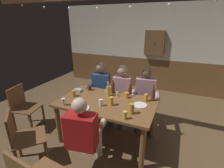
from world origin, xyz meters
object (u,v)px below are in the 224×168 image
(bottle_1, at_px, (130,90))
(pint_glass_2, at_px, (74,93))
(chair_empty_near_right, at_px, (24,106))
(person_2, at_px, (145,95))
(dining_table, at_px, (107,107))
(pint_glass_8, at_px, (125,115))
(table_candle, at_px, (117,94))
(bottle_0, at_px, (108,90))
(person_0, at_px, (101,88))
(chair_empty_far_end, at_px, (23,137))
(plate_0, at_px, (140,105))
(bottle_2, at_px, (153,95))
(pint_glass_7, at_px, (132,109))
(bottle_3, at_px, (113,88))
(wall_dart_cabinet, at_px, (154,43))
(pint_glass_3, at_px, (127,95))
(pint_glass_6, at_px, (64,102))
(person_3, at_px, (84,131))
(plate_1, at_px, (82,108))
(pint_glass_1, at_px, (101,103))
(pint_glass_0, at_px, (90,87))
(person_1, at_px, (121,92))
(pint_glass_4, at_px, (111,101))
(condiment_caddy, at_px, (78,90))
(pint_glass_5, at_px, (146,98))

(bottle_1, xyz_separation_m, pint_glass_2, (-0.91, -0.46, -0.03))
(chair_empty_near_right, bearing_deg, person_2, 104.64)
(dining_table, height_order, pint_glass_8, pint_glass_8)
(table_candle, height_order, bottle_0, bottle_0)
(person_0, distance_m, pint_glass_8, 1.45)
(chair_empty_far_end, bearing_deg, plate_0, 78.23)
(bottle_2, bearing_deg, pint_glass_7, -110.28)
(bottle_0, relative_size, bottle_3, 1.02)
(bottle_3, height_order, wall_dart_cabinet, wall_dart_cabinet)
(bottle_1, relative_size, pint_glass_7, 1.42)
(pint_glass_3, relative_size, pint_glass_6, 0.87)
(bottle_2, height_order, pint_glass_7, bottle_2)
(person_3, height_order, bottle_0, person_3)
(plate_1, bearing_deg, bottle_2, 37.00)
(pint_glass_1, bearing_deg, pint_glass_0, 135.24)
(plate_0, relative_size, pint_glass_3, 2.23)
(pint_glass_0, bearing_deg, pint_glass_1, -44.76)
(person_1, bearing_deg, pint_glass_4, 97.19)
(condiment_caddy, bearing_deg, dining_table, -14.12)
(person_0, height_order, pint_glass_1, person_0)
(chair_empty_near_right, distance_m, pint_glass_7, 2.20)
(chair_empty_far_end, height_order, pint_glass_4, pint_glass_4)
(bottle_1, distance_m, bottle_3, 0.32)
(condiment_caddy, distance_m, pint_glass_1, 0.75)
(bottle_0, bearing_deg, bottle_3, 78.06)
(person_0, height_order, pint_glass_7, person_0)
(bottle_1, height_order, pint_glass_3, bottle_1)
(bottle_3, bearing_deg, pint_glass_2, -145.15)
(bottle_0, distance_m, bottle_2, 0.79)
(table_candle, xyz_separation_m, bottle_2, (0.62, 0.07, 0.07))
(condiment_caddy, xyz_separation_m, pint_glass_1, (0.67, -0.35, 0.03))
(pint_glass_3, bearing_deg, pint_glass_5, 1.37)
(pint_glass_2, bearing_deg, person_0, 78.36)
(chair_empty_far_end, bearing_deg, person_3, 59.58)
(chair_empty_near_right, height_order, pint_glass_5, pint_glass_5)
(person_3, bearing_deg, pint_glass_5, 47.99)
(person_3, bearing_deg, bottle_3, 81.58)
(pint_glass_2, bearing_deg, pint_glass_4, -3.49)
(dining_table, relative_size, pint_glass_1, 14.94)
(person_1, height_order, pint_glass_8, person_1)
(bottle_0, bearing_deg, condiment_caddy, -174.94)
(bottle_2, bearing_deg, person_3, -124.59)
(chair_empty_far_end, height_order, pint_glass_3, chair_empty_far_end)
(person_1, height_order, pint_glass_3, person_1)
(plate_0, bearing_deg, person_1, 131.95)
(person_1, xyz_separation_m, pint_glass_7, (0.50, -0.91, 0.18))
(person_0, distance_m, bottle_1, 0.83)
(person_0, height_order, pint_glass_8, person_0)
(person_2, height_order, condiment_caddy, person_2)
(dining_table, relative_size, pint_glass_8, 13.74)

